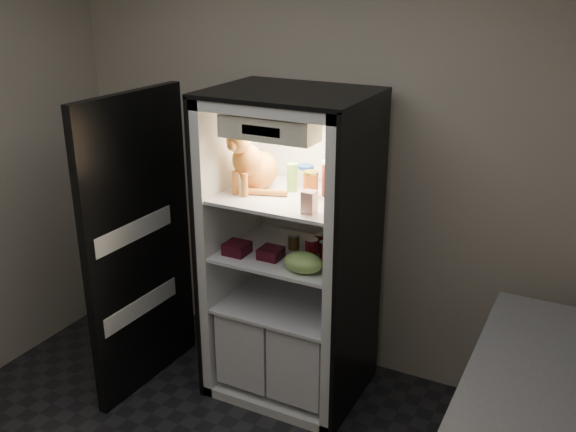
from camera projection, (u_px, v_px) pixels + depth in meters
name	position (u px, v px, depth m)	size (l,w,h in m)	color
room_shell	(127.00, 213.00, 2.41)	(3.60, 3.60, 3.60)	white
refrigerator	(293.00, 270.00, 3.85)	(0.90, 0.72, 1.88)	white
fridge_door	(139.00, 248.00, 3.86)	(0.09, 0.87, 1.85)	black
tabby_cat	(253.00, 164.00, 3.65)	(0.35, 0.41, 0.42)	#B75F17
parmesan_shaker	(292.00, 177.00, 3.66)	(0.06, 0.06, 0.16)	green
mayo_tub	(306.00, 176.00, 3.74)	(0.09, 0.09, 0.13)	white
salsa_jar	(311.00, 184.00, 3.56)	(0.09, 0.09, 0.15)	maroon
pepper_jar	(332.00, 178.00, 3.59)	(0.12, 0.12, 0.20)	#9C2614
cream_carton	(309.00, 202.00, 3.33)	(0.07, 0.07, 0.12)	white
soda_can_a	(320.00, 243.00, 3.73)	(0.06, 0.06, 0.11)	black
soda_can_b	(324.00, 251.00, 3.62)	(0.06, 0.06, 0.11)	black
soda_can_c	(311.00, 250.00, 3.60)	(0.07, 0.07, 0.14)	black
condiment_jar	(294.00, 241.00, 3.77)	(0.07, 0.07, 0.09)	brown
grape_bag	(303.00, 263.00, 3.47)	(0.22, 0.16, 0.11)	#8CC35B
berry_box_left	(237.00, 248.00, 3.71)	(0.13, 0.13, 0.07)	#480C1D
berry_box_right	(271.00, 253.00, 3.65)	(0.12, 0.12, 0.06)	#480C1D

